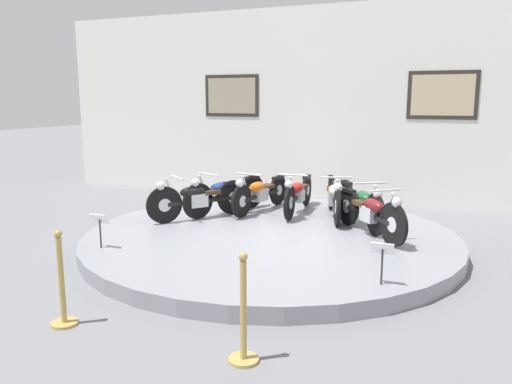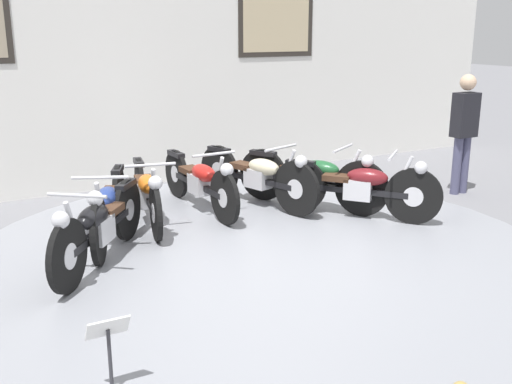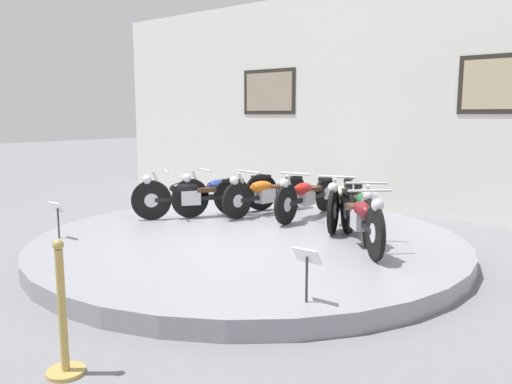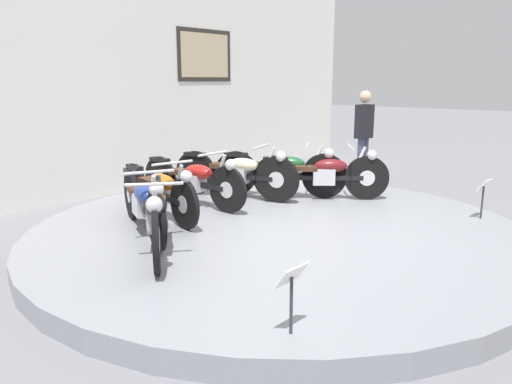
# 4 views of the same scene
# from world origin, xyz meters

# --- Properties ---
(ground_plane) EXTENTS (60.00, 60.00, 0.00)m
(ground_plane) POSITION_xyz_m (0.00, 0.00, 0.00)
(ground_plane) COLOR slate
(display_platform) EXTENTS (5.96, 5.96, 0.21)m
(display_platform) POSITION_xyz_m (0.00, 0.00, 0.11)
(display_platform) COLOR gray
(display_platform) RESTS_ON ground_plane
(back_wall) EXTENTS (14.00, 0.22, 4.40)m
(back_wall) POSITION_xyz_m (0.00, 3.96, 2.20)
(back_wall) COLOR white
(back_wall) RESTS_ON ground_plane
(motorcycle_black) EXTENTS (1.27, 1.61, 0.80)m
(motorcycle_black) POSITION_xyz_m (-1.52, 0.39, 0.60)
(motorcycle_black) COLOR black
(motorcycle_black) RESTS_ON display_platform
(motorcycle_blue) EXTENTS (0.85, 1.85, 0.80)m
(motorcycle_blue) POSITION_xyz_m (-1.27, 0.97, 0.60)
(motorcycle_blue) COLOR black
(motorcycle_blue) RESTS_ON display_platform
(motorcycle_orange) EXTENTS (0.55, 1.93, 0.78)m
(motorcycle_orange) POSITION_xyz_m (-0.72, 1.38, 0.59)
(motorcycle_orange) COLOR black
(motorcycle_orange) RESTS_ON display_platform
(motorcycle_red) EXTENTS (0.54, 1.98, 0.79)m
(motorcycle_red) POSITION_xyz_m (0.00, 1.53, 0.60)
(motorcycle_red) COLOR black
(motorcycle_red) RESTS_ON display_platform
(motorcycle_cream) EXTENTS (0.72, 1.94, 0.81)m
(motorcycle_cream) POSITION_xyz_m (0.72, 1.39, 0.61)
(motorcycle_cream) COLOR black
(motorcycle_cream) RESTS_ON display_platform
(motorcycle_green) EXTENTS (1.09, 1.76, 0.81)m
(motorcycle_green) POSITION_xyz_m (1.27, 0.97, 0.61)
(motorcycle_green) COLOR black
(motorcycle_green) RESTS_ON display_platform
(motorcycle_maroon) EXTENTS (1.33, 1.57, 0.80)m
(motorcycle_maroon) POSITION_xyz_m (1.52, 0.39, 0.60)
(motorcycle_maroon) COLOR black
(motorcycle_maroon) RESTS_ON display_platform
(info_placard_front_left) EXTENTS (0.26, 0.11, 0.51)m
(info_placard_front_left) POSITION_xyz_m (-1.99, -1.72, 0.58)
(info_placard_front_left) COLOR #333338
(info_placard_front_left) RESTS_ON display_platform
(info_placard_front_centre) EXTENTS (0.26, 0.11, 0.51)m
(info_placard_front_centre) POSITION_xyz_m (1.99, -1.72, 0.58)
(info_placard_front_centre) COLOR #333338
(info_placard_front_centre) RESTS_ON display_platform
(stanchion_post_right_of_entry) EXTENTS (0.28, 0.28, 1.02)m
(stanchion_post_right_of_entry) POSITION_xyz_m (1.02, -3.55, 0.34)
(stanchion_post_right_of_entry) COLOR tan
(stanchion_post_right_of_entry) RESTS_ON ground_plane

